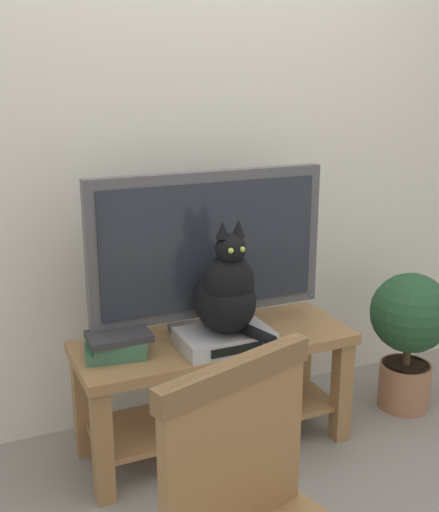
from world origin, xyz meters
TOP-DOWN VIEW (x-y plane):
  - ground_plane at (0.00, 0.00)m, footprint 12.00×12.00m
  - back_wall at (0.00, 0.93)m, footprint 7.00×0.12m
  - tv_stand at (-0.07, 0.47)m, footprint 1.16×0.44m
  - tv at (-0.07, 0.53)m, footprint 1.00×0.20m
  - media_box at (-0.06, 0.38)m, footprint 0.37×0.24m
  - cat at (-0.06, 0.36)m, footprint 0.24×0.37m
  - book_stack at (-0.48, 0.47)m, footprint 0.26×0.20m
  - potted_plant at (0.91, 0.42)m, footprint 0.38×0.38m

SIDE VIEW (x-z plane):
  - ground_plane at x=0.00m, z-range 0.00..0.00m
  - tv_stand at x=-0.07m, z-range 0.10..0.61m
  - potted_plant at x=0.91m, z-range 0.07..0.74m
  - media_box at x=-0.06m, z-range 0.51..0.58m
  - book_stack at x=-0.48m, z-range 0.51..0.61m
  - cat at x=-0.06m, z-range 0.52..0.98m
  - tv at x=-0.07m, z-range 0.53..1.22m
  - back_wall at x=0.00m, z-range 0.00..2.80m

